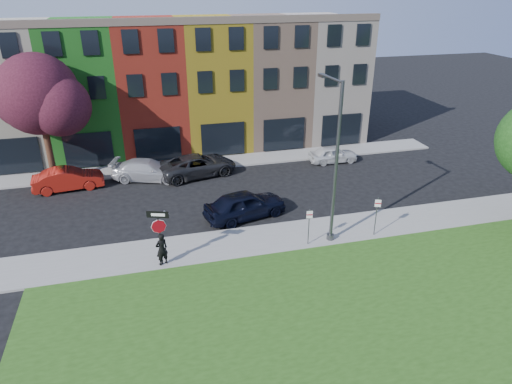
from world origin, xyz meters
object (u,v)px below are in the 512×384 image
object	(u,v)px
stop_sign	(159,227)
sedan_near	(245,205)
street_lamp	(334,164)
man	(162,249)

from	to	relation	value
stop_sign	sedan_near	size ratio (longest dim) A/B	0.56
street_lamp	stop_sign	bearing A→B (deg)	178.04
man	street_lamp	xyz separation A→B (m)	(8.90, 0.35, 3.43)
sedan_near	street_lamp	distance (m)	6.36
stop_sign	street_lamp	size ratio (longest dim) A/B	0.35
man	sedan_near	world-z (taller)	man
street_lamp	sedan_near	bearing A→B (deg)	132.11
stop_sign	man	world-z (taller)	stop_sign
stop_sign	street_lamp	world-z (taller)	street_lamp
stop_sign	sedan_near	distance (m)	6.64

